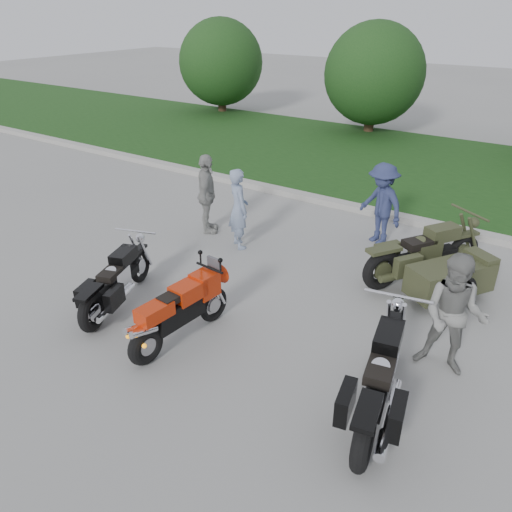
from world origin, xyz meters
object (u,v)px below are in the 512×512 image
Objects in this scene: person_denim at (381,204)px; person_back at (207,194)px; cruiser_sidecar at (437,268)px; cruiser_left at (115,283)px; cruiser_right at (379,383)px; person_stripe at (239,209)px; sportbike_red at (179,310)px; person_grey at (454,316)px.

person_back is at bearing -128.66° from person_denim.
person_back is at bearing -145.30° from cruiser_sidecar.
cruiser_right is at bearing -17.80° from cruiser_left.
cruiser_left is 0.85× the size of cruiser_right.
person_stripe is 0.96× the size of person_back.
cruiser_sidecar is 1.40× the size of person_denim.
person_stripe is at bearing 115.66° from sportbike_red.
cruiser_sidecar is 1.38× the size of person_grey.
person_stripe reaches higher than cruiser_left.
person_denim reaches higher than cruiser_right.
person_grey is at bearing -37.32° from cruiser_sidecar.
sportbike_red is 3.35m from person_stripe.
cruiser_left is 3.03m from person_stripe.
person_grey is (3.40, 1.56, 0.32)m from sportbike_red.
person_grey is at bearing 60.21° from cruiser_right.
cruiser_right is 6.02m from person_back.
person_stripe is at bearing -141.57° from cruiser_sidecar.
person_grey is at bearing -164.17° from person_stripe.
person_grey reaches higher than cruiser_left.
cruiser_sidecar is at bearing 106.48° from person_grey.
sportbike_red is 3.99m from person_back.
cruiser_sidecar is (2.67, 3.53, -0.08)m from sportbike_red.
cruiser_left is at bearing -167.62° from person_grey.
sportbike_red is at bearing -94.71° from cruiser_sidecar.
person_back reaches higher than cruiser_sidecar.
cruiser_right is at bearing -155.04° from person_back.
cruiser_left is 1.22× the size of person_grey.
cruiser_left is 5.45m from person_denim.
sportbike_red is 2.96m from cruiser_right.
sportbike_red is 5.03m from person_denim.
person_denim reaches higher than cruiser_sidecar.
cruiser_right is (2.95, 0.22, -0.05)m from sportbike_red.
person_stripe is (0.32, 2.99, 0.39)m from cruiser_left.
person_grey is (0.44, 1.34, 0.37)m from cruiser_right.
person_denim reaches higher than cruiser_left.
cruiser_sidecar is at bearing -121.52° from person_back.
person_denim is at bearing 42.55° from cruiser_left.
person_back is (-5.13, 3.11, 0.37)m from cruiser_right.
person_back is at bearing 158.53° from person_grey.
person_denim is at bearing 171.35° from cruiser_sidecar.
cruiser_right is at bearing -112.09° from person_grey.
person_denim is (-1.58, 1.38, 0.39)m from cruiser_sidecar.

